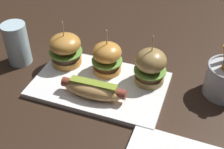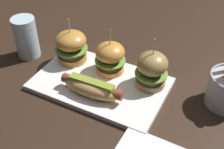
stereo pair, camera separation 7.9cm
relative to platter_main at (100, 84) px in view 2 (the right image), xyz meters
name	(u,v)px [view 2 (the right image)]	position (x,y,z in m)	size (l,w,h in m)	color
ground_plane	(101,86)	(0.00, 0.00, -0.01)	(3.00, 3.00, 0.00)	black
platter_main	(100,84)	(0.00, 0.00, 0.00)	(0.36, 0.22, 0.01)	white
hot_dog	(92,87)	(0.01, -0.05, 0.03)	(0.17, 0.06, 0.05)	tan
slider_left	(71,46)	(-0.13, 0.05, 0.06)	(0.10, 0.10, 0.14)	#BF8136
slider_center	(110,57)	(0.00, 0.06, 0.05)	(0.09, 0.09, 0.14)	#C98537
slider_right	(152,69)	(0.13, 0.06, 0.06)	(0.09, 0.09, 0.15)	olive
water_glass	(26,37)	(-0.27, 0.03, 0.06)	(0.07, 0.07, 0.13)	silver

